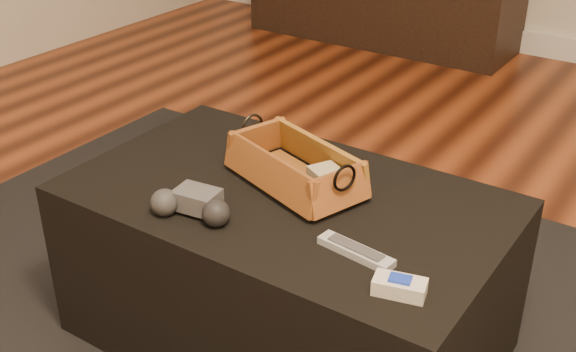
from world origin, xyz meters
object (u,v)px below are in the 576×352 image
Objects in this scene: tv_remote at (286,175)px; game_controller at (193,204)px; wicker_basket at (295,169)px; ottoman at (286,269)px; silver_remote at (356,251)px; cream_gadget at (400,286)px.

game_controller is (-0.08, -0.24, 0.01)m from tv_remote.
tv_remote is 0.03m from wicker_basket.
ottoman is 5.54× the size of tv_remote.
wicker_basket is at bearing 146.07° from silver_remote.
wicker_basket is at bearing 97.33° from ottoman.
silver_remote is at bearing -26.55° from ottoman.
wicker_basket is 0.46m from cream_gadget.
tv_remote is 0.47m from cream_gadget.
silver_remote is (0.25, -0.13, 0.22)m from ottoman.
game_controller is at bearing -112.81° from wicker_basket.
ottoman is 9.51× the size of cream_gadget.
cream_gadget is (0.39, -0.24, -0.02)m from wicker_basket.
silver_remote is 0.14m from cream_gadget.
wicker_basket is (-0.01, 0.05, 0.25)m from ottoman.
ottoman is at bearing 153.26° from cream_gadget.
ottoman is 0.48m from cream_gadget.
cream_gadget is at bearing -27.12° from silver_remote.
game_controller is at bearing -169.42° from silver_remote.
tv_remote is at bearing 70.92° from game_controller.
game_controller reaches higher than tv_remote.
game_controller is 1.13× the size of silver_remote.
tv_remote is 0.48× the size of wicker_basket.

